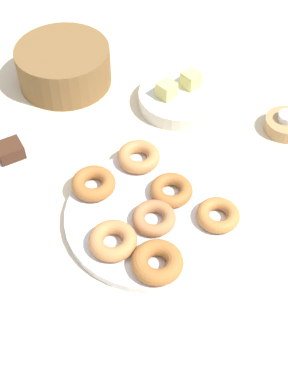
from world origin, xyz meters
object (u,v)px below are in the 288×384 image
(donut_3, at_px, (93,183))
(cake_plate, at_px, (1,172))
(donut_1, at_px, (153,218))
(donut_6, at_px, (157,262))
(fruit_bowl, at_px, (179,98))
(donut_2, at_px, (139,157))
(donut_4, at_px, (113,241))
(tealight, at_px, (288,117))
(donut_plate, at_px, (150,216))
(melon_chunk_left, at_px, (167,90))
(melon_chunk_right, at_px, (191,79))
(donut_0, at_px, (171,190))
(donut_5, at_px, (218,215))
(brownie_far, at_px, (10,150))
(candle_holder, at_px, (285,125))
(basket, at_px, (64,66))

(donut_3, height_order, cake_plate, donut_3)
(donut_1, xyz_separation_m, donut_6, (-0.03, -0.09, 0.00))
(fruit_bowl, bearing_deg, donut_1, -121.48)
(donut_2, xyz_separation_m, donut_4, (-0.12, -0.18, 0.00))
(tealight, bearing_deg, cake_plate, 171.45)
(donut_6, bearing_deg, donut_plate, 74.88)
(donut_2, distance_m, tealight, 0.34)
(tealight, bearing_deg, fruit_bowl, 138.49)
(tealight, bearing_deg, melon_chunk_left, 143.11)
(fruit_bowl, bearing_deg, donut_3, -144.77)
(donut_plate, bearing_deg, melon_chunk_right, 53.95)
(donut_2, bearing_deg, donut_plate, -101.99)
(tealight, relative_size, melon_chunk_right, 1.14)
(donut_6, bearing_deg, donut_3, 102.94)
(donut_2, height_order, donut_4, donut_4)
(donut_0, distance_m, donut_5, 0.10)
(melon_chunk_left, bearing_deg, donut_0, -110.59)
(donut_0, bearing_deg, fruit_bowl, 63.25)
(fruit_bowl, bearing_deg, donut_4, -129.75)
(donut_plate, distance_m, donut_1, 0.03)
(melon_chunk_right, bearing_deg, brownie_far, -172.78)
(donut_plate, distance_m, candle_holder, 0.39)
(tealight, bearing_deg, candle_holder, 0.00)
(brownie_far, distance_m, melon_chunk_left, 0.37)
(donut_5, distance_m, melon_chunk_left, 0.34)
(donut_2, height_order, melon_chunk_right, melon_chunk_right)
(donut_5, bearing_deg, melon_chunk_right, 73.69)
(candle_holder, height_order, melon_chunk_left, melon_chunk_left)
(brownie_far, bearing_deg, donut_0, -38.69)
(donut_6, xyz_separation_m, basket, (-0.01, 0.57, 0.01))
(donut_1, bearing_deg, melon_chunk_right, 55.48)
(donut_0, bearing_deg, melon_chunk_left, 69.41)
(donut_plate, xyz_separation_m, donut_1, (-0.00, -0.02, 0.02))
(donut_plate, height_order, tealight, tealight)
(donut_1, bearing_deg, tealight, 21.19)
(donut_3, height_order, melon_chunk_left, melon_chunk_left)
(donut_plate, relative_size, donut_5, 3.99)
(donut_4, distance_m, melon_chunk_left, 0.41)
(donut_1, height_order, candle_holder, donut_1)
(donut_plate, distance_m, donut_3, 0.13)
(basket, relative_size, melon_chunk_left, 6.09)
(cake_plate, bearing_deg, donut_1, -44.41)
(cake_plate, relative_size, melon_chunk_right, 6.65)
(brownie_far, height_order, tealight, brownie_far)
(donut_4, xyz_separation_m, basket, (0.05, 0.50, 0.02))
(donut_3, distance_m, fruit_bowl, 0.32)
(brownie_far, relative_size, tealight, 1.26)
(donut_6, distance_m, tealight, 0.46)
(donut_6, relative_size, melon_chunk_right, 2.52)
(tealight, height_order, melon_chunk_right, melon_chunk_right)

